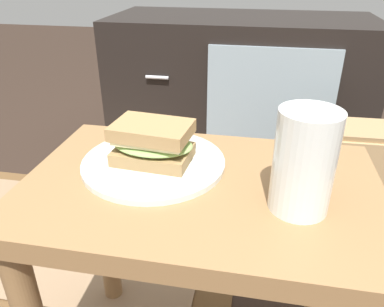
{
  "coord_description": "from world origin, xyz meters",
  "views": [
    {
      "loc": [
        0.08,
        -0.49,
        0.77
      ],
      "look_at": [
        -0.01,
        0.0,
        0.51
      ],
      "focal_mm": 35.14,
      "sensor_mm": 36.0,
      "label": 1
    }
  ],
  "objects_px": {
    "plate": "(154,163)",
    "sandwich_front": "(153,142)",
    "paper_bag": "(333,187)",
    "tv_cabinet": "(238,93)",
    "beer_glass": "(304,163)"
  },
  "relations": [
    {
      "from": "beer_glass",
      "to": "tv_cabinet",
      "type": "bearing_deg",
      "value": 98.69
    },
    {
      "from": "paper_bag",
      "to": "tv_cabinet",
      "type": "bearing_deg",
      "value": 123.41
    },
    {
      "from": "tv_cabinet",
      "to": "beer_glass",
      "type": "xyz_separation_m",
      "value": [
        0.15,
        -0.99,
        0.24
      ]
    },
    {
      "from": "plate",
      "to": "paper_bag",
      "type": "bearing_deg",
      "value": 47.51
    },
    {
      "from": "plate",
      "to": "sandwich_front",
      "type": "height_order",
      "value": "sandwich_front"
    },
    {
      "from": "tv_cabinet",
      "to": "sandwich_front",
      "type": "height_order",
      "value": "tv_cabinet"
    },
    {
      "from": "sandwich_front",
      "to": "paper_bag",
      "type": "relative_size",
      "value": 0.37
    },
    {
      "from": "sandwich_front",
      "to": "tv_cabinet",
      "type": "bearing_deg",
      "value": 84.92
    },
    {
      "from": "plate",
      "to": "paper_bag",
      "type": "height_order",
      "value": "plate"
    },
    {
      "from": "plate",
      "to": "tv_cabinet",
      "type": "bearing_deg",
      "value": 84.92
    },
    {
      "from": "tv_cabinet",
      "to": "paper_bag",
      "type": "relative_size",
      "value": 2.49
    },
    {
      "from": "plate",
      "to": "sandwich_front",
      "type": "distance_m",
      "value": 0.04
    },
    {
      "from": "tv_cabinet",
      "to": "beer_glass",
      "type": "height_order",
      "value": "beer_glass"
    },
    {
      "from": "plate",
      "to": "sandwich_front",
      "type": "bearing_deg",
      "value": 0.0
    },
    {
      "from": "sandwich_front",
      "to": "paper_bag",
      "type": "xyz_separation_m",
      "value": [
        0.4,
        0.43,
        -0.32
      ]
    }
  ]
}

